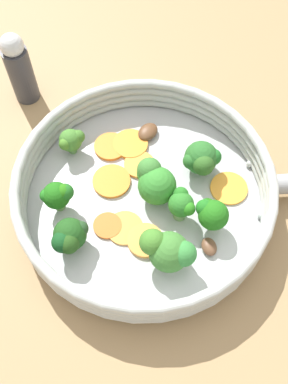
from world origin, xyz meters
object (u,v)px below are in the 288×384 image
carrot_slice_1 (140,165)px  carrot_slice_4 (125,228)px  broccoli_floret_2 (169,251)px  broccoli_floret_7 (211,214)px  broccoli_floret_0 (69,237)px  carrot_slice_0 (228,187)px  mushroom_piece_0 (209,247)px  carrot_slice_5 (107,226)px  broccoli_floret_4 (182,204)px  broccoli_floret_3 (154,180)px  skillet (144,201)px  carrot_slice_2 (112,181)px  salt_shaker (19,68)px  carrot_slice_3 (131,144)px  carrot_slice_7 (110,147)px  broccoli_floret_5 (72,140)px  broccoli_floret_6 (202,159)px  broccoli_floret_1 (58,193)px  mushroom_piece_1 (148,132)px

carrot_slice_1 → carrot_slice_4: bearing=-18.4°
broccoli_floret_2 → broccoli_floret_7: size_ratio=1.18×
carrot_slice_1 → broccoli_floret_7: broccoli_floret_7 is taller
carrot_slice_1 → broccoli_floret_0: bearing=-42.3°
carrot_slice_0 → mushroom_piece_0: (0.08, -0.04, 0.00)m
carrot_slice_5 → broccoli_floret_4: broccoli_floret_4 is taller
carrot_slice_1 → broccoli_floret_3: size_ratio=0.76×
skillet → broccoli_floret_3: size_ratio=5.65×
broccoli_floret_3 → carrot_slice_5: bearing=-56.4°
carrot_slice_2 → salt_shaker: size_ratio=0.43×
carrot_slice_3 → broccoli_floret_0: size_ratio=1.04×
carrot_slice_3 → broccoli_floret_2: broccoli_floret_2 is taller
carrot_slice_5 → mushroom_piece_0: mushroom_piece_0 is taller
carrot_slice_2 → carrot_slice_7: size_ratio=1.12×
broccoli_floret_5 → broccoli_floret_4: bearing=48.2°
carrot_slice_2 → broccoli_floret_6: broccoli_floret_6 is taller
broccoli_floret_2 → broccoli_floret_7: broccoli_floret_2 is taller
broccoli_floret_0 → broccoli_floret_5: (-0.13, 0.01, -0.00)m
carrot_slice_2 → skillet: bearing=54.0°
broccoli_floret_0 → mushroom_piece_0: size_ratio=1.93×
broccoli_floret_1 → broccoli_floret_3: size_ratio=0.86×
carrot_slice_5 → broccoli_floret_2: (0.05, 0.07, 0.03)m
carrot_slice_4 → broccoli_floret_4: size_ratio=0.98×
carrot_slice_7 → mushroom_piece_1: mushroom_piece_1 is taller
carrot_slice_2 → broccoli_floret_4: size_ratio=1.07×
carrot_slice_4 → broccoli_floret_6: (-0.07, 0.10, 0.02)m
carrot_slice_2 → broccoli_floret_7: size_ratio=1.00×
broccoli_floret_1 → broccoli_floret_6: bearing=99.2°
carrot_slice_5 → carrot_slice_7: bearing=173.4°
carrot_slice_0 → mushroom_piece_0: mushroom_piece_0 is taller
broccoli_floret_2 → broccoli_floret_5: bearing=-149.0°
carrot_slice_4 → broccoli_floret_5: size_ratio=1.15×
carrot_slice_0 → carrot_slice_2: bearing=-100.0°
carrot_slice_4 → carrot_slice_7: carrot_slice_7 is taller
broccoli_floret_4 → broccoli_floret_3: bearing=-143.6°
carrot_slice_2 → mushroom_piece_1: mushroom_piece_1 is taller
carrot_slice_3 → mushroom_piece_1: size_ratio=1.49×
skillet → broccoli_floret_7: broccoli_floret_7 is taller
broccoli_floret_3 → mushroom_piece_1: size_ratio=1.71×
broccoli_floret_0 → salt_shaker: size_ratio=0.40×
carrot_slice_4 → salt_shaker: bearing=-153.2°
broccoli_floret_3 → broccoli_floret_4: bearing=36.4°
broccoli_floret_7 → broccoli_floret_2: bearing=-54.1°
broccoli_floret_0 → mushroom_piece_1: (-0.15, 0.11, -0.02)m
carrot_slice_5 → broccoli_floret_3: (-0.04, 0.06, 0.03)m
carrot_slice_7 → broccoli_floret_3: bearing=33.5°
carrot_slice_2 → broccoli_floret_6: size_ratio=0.98×
carrot_slice_0 → mushroom_piece_1: mushroom_piece_1 is taller
carrot_slice_1 → carrot_slice_0: bearing=66.6°
skillet → carrot_slice_2: carrot_slice_2 is taller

